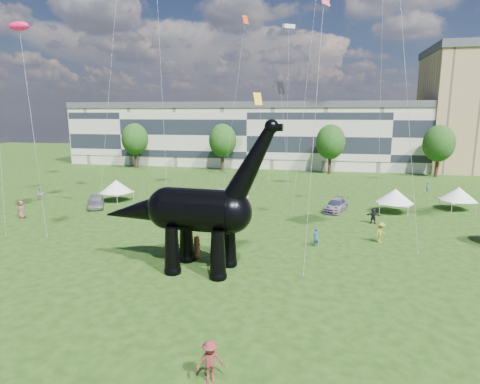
# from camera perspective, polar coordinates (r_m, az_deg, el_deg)

# --- Properties ---
(ground) EXTENTS (220.00, 220.00, 0.00)m
(ground) POSITION_cam_1_polar(r_m,az_deg,el_deg) (24.67, -6.29, -14.98)
(ground) COLOR #16330C
(ground) RESTS_ON ground
(terrace_row) EXTENTS (78.00, 11.00, 12.00)m
(terrace_row) POSITION_cam_1_polar(r_m,az_deg,el_deg) (84.49, 1.70, 7.85)
(terrace_row) COLOR beige
(terrace_row) RESTS_ON ground
(tree_far_left) EXTENTS (5.20, 5.20, 9.44)m
(tree_far_left) POSITION_cam_1_polar(r_m,az_deg,el_deg) (82.91, -14.74, 7.63)
(tree_far_left) COLOR #382314
(tree_far_left) RESTS_ON ground
(tree_mid_left) EXTENTS (5.20, 5.20, 9.44)m
(tree_mid_left) POSITION_cam_1_polar(r_m,az_deg,el_deg) (76.56, -2.50, 7.72)
(tree_mid_left) COLOR #382314
(tree_mid_left) RESTS_ON ground
(tree_mid_right) EXTENTS (5.20, 5.20, 9.44)m
(tree_mid_right) POSITION_cam_1_polar(r_m,az_deg,el_deg) (74.13, 12.78, 7.35)
(tree_mid_right) COLOR #382314
(tree_mid_right) RESTS_ON ground
(tree_far_right) EXTENTS (5.20, 5.20, 9.44)m
(tree_far_right) POSITION_cam_1_polar(r_m,az_deg,el_deg) (76.49, 26.47, 6.58)
(tree_far_right) COLOR #382314
(tree_far_right) RESTS_ON ground
(dinosaur_sculpture) EXTENTS (13.34, 3.87, 10.89)m
(dinosaur_sculpture) POSITION_cam_1_polar(r_m,az_deg,el_deg) (27.92, -6.75, -2.87)
(dinosaur_sculpture) COLOR black
(dinosaur_sculpture) RESTS_ON ground
(car_silver) EXTENTS (3.75, 4.80, 1.53)m
(car_silver) POSITION_cam_1_polar(r_m,az_deg,el_deg) (49.75, -19.84, -1.21)
(car_silver) COLOR #BABBBF
(car_silver) RESTS_ON ground
(car_grey) EXTENTS (4.27, 1.64, 1.39)m
(car_grey) POSITION_cam_1_polar(r_m,az_deg,el_deg) (44.39, -13.11, -2.36)
(car_grey) COLOR slate
(car_grey) RESTS_ON ground
(car_white) EXTENTS (5.50, 2.74, 1.49)m
(car_white) POSITION_cam_1_polar(r_m,az_deg,el_deg) (50.29, -1.75, -0.44)
(car_white) COLOR white
(car_white) RESTS_ON ground
(car_dark) EXTENTS (3.11, 4.99, 1.35)m
(car_dark) POSITION_cam_1_polar(r_m,az_deg,el_deg) (46.31, 13.49, -1.85)
(car_dark) COLOR #595960
(car_dark) RESTS_ON ground
(gazebo_near) EXTENTS (4.57, 4.57, 2.71)m
(gazebo_near) POSITION_cam_1_polar(r_m,az_deg,el_deg) (47.18, 21.18, -0.54)
(gazebo_near) COLOR white
(gazebo_near) RESTS_ON ground
(gazebo_far) EXTENTS (4.49, 4.49, 2.63)m
(gazebo_far) POSITION_cam_1_polar(r_m,az_deg,el_deg) (51.69, 28.65, -0.26)
(gazebo_far) COLOR white
(gazebo_far) RESTS_ON ground
(gazebo_left) EXTENTS (4.74, 4.74, 2.70)m
(gazebo_left) POSITION_cam_1_polar(r_m,az_deg,el_deg) (52.19, -17.19, 0.77)
(gazebo_left) COLOR white
(gazebo_left) RESTS_ON ground
(visitors) EXTENTS (49.58, 45.07, 1.88)m
(visitors) POSITION_cam_1_polar(r_m,az_deg,el_deg) (37.74, -2.81, -4.18)
(visitors) COLOR olive
(visitors) RESTS_ON ground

